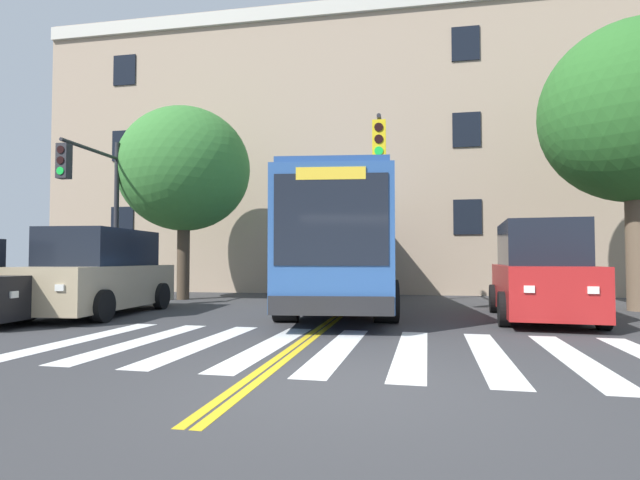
% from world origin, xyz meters
% --- Properties ---
extents(ground_plane, '(120.00, 120.00, 0.00)m').
position_xyz_m(ground_plane, '(0.00, 0.00, 0.00)').
color(ground_plane, '#38383A').
extents(crosswalk, '(12.34, 4.54, 0.01)m').
position_xyz_m(crosswalk, '(0.81, 2.29, 0.00)').
color(crosswalk, white).
rests_on(crosswalk, ground).
extents(lane_line_yellow_inner, '(0.12, 36.00, 0.01)m').
position_xyz_m(lane_line_yellow_inner, '(-1.14, 16.29, 0.00)').
color(lane_line_yellow_inner, gold).
rests_on(lane_line_yellow_inner, ground).
extents(lane_line_yellow_outer, '(0.12, 36.00, 0.01)m').
position_xyz_m(lane_line_yellow_outer, '(-0.98, 16.29, 0.00)').
color(lane_line_yellow_outer, gold).
rests_on(lane_line_yellow_outer, ground).
extents(city_bus, '(3.76, 11.65, 3.48)m').
position_xyz_m(city_bus, '(-1.33, 9.22, 1.88)').
color(city_bus, '#2D5699').
rests_on(city_bus, ground).
extents(car_tan_near_lane, '(2.51, 5.12, 2.23)m').
position_xyz_m(car_tan_near_lane, '(-7.29, 6.10, 1.06)').
color(car_tan_near_lane, tan).
rests_on(car_tan_near_lane, ground).
extents(car_red_far_lane, '(2.44, 4.95, 2.35)m').
position_xyz_m(car_red_far_lane, '(3.83, 7.04, 1.10)').
color(car_red_far_lane, '#AD1E1E').
rests_on(car_red_far_lane, ground).
extents(car_navy_behind_bus, '(2.44, 4.76, 1.91)m').
position_xyz_m(car_navy_behind_bus, '(-2.41, 19.41, 0.86)').
color(car_navy_behind_bus, navy).
rests_on(car_navy_behind_bus, ground).
extents(traffic_light_far_corner, '(0.35, 2.90, 5.39)m').
position_xyz_m(traffic_light_far_corner, '(-8.96, 8.25, 3.53)').
color(traffic_light_far_corner, '#28282D').
rests_on(traffic_light_far_corner, ground).
extents(traffic_light_overhead, '(0.38, 3.98, 5.38)m').
position_xyz_m(traffic_light_overhead, '(-0.07, 8.99, 3.71)').
color(traffic_light_overhead, '#28282D').
rests_on(traffic_light_overhead, ground).
extents(street_tree_curbside_large, '(6.45, 6.28, 8.24)m').
position_xyz_m(street_tree_curbside_large, '(7.11, 9.78, 5.61)').
color(street_tree_curbside_large, brown).
rests_on(street_tree_curbside_large, ground).
extents(street_tree_curbside_small, '(5.54, 5.35, 6.99)m').
position_xyz_m(street_tree_curbside_small, '(-7.37, 11.08, 4.72)').
color(street_tree_curbside_small, '#4C3D2D').
rests_on(street_tree_curbside_small, ground).
extents(building_facade, '(37.92, 7.81, 12.55)m').
position_xyz_m(building_facade, '(2.95, 18.69, 6.28)').
color(building_facade, tan).
rests_on(building_facade, ground).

